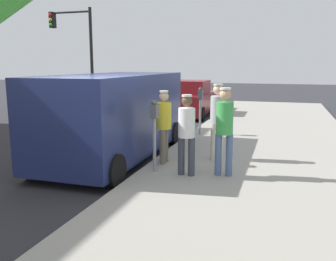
{
  "coord_description": "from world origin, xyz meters",
  "views": [
    {
      "loc": [
        3.89,
        -6.77,
        2.41
      ],
      "look_at": [
        1.65,
        0.32,
        1.05
      ],
      "focal_mm": 39.09,
      "sensor_mm": 36.0,
      "label": 1
    }
  ],
  "objects_px": {
    "parked_sedan_ahead": "(191,100)",
    "parked_van": "(115,114)",
    "pedestrian_in_gray": "(218,116)",
    "pedestrian_in_yellow": "(164,122)",
    "parking_meter_near": "(154,124)",
    "parking_meter_far": "(200,103)",
    "traffic_light_corner": "(76,42)",
    "pedestrian_in_green": "(225,126)",
    "pedestrian_in_white": "(187,130)"
  },
  "relations": [
    {
      "from": "parking_meter_far",
      "to": "pedestrian_in_gray",
      "type": "relative_size",
      "value": 0.84
    },
    {
      "from": "parked_van",
      "to": "parked_sedan_ahead",
      "type": "xyz_separation_m",
      "value": [
        -0.13,
        8.41,
        -0.41
      ]
    },
    {
      "from": "traffic_light_corner",
      "to": "parked_sedan_ahead",
      "type": "bearing_deg",
      "value": -2.29
    },
    {
      "from": "parked_van",
      "to": "parked_sedan_ahead",
      "type": "bearing_deg",
      "value": 90.9
    },
    {
      "from": "pedestrian_in_gray",
      "to": "traffic_light_corner",
      "type": "relative_size",
      "value": 0.35
    },
    {
      "from": "parked_sedan_ahead",
      "to": "pedestrian_in_gray",
      "type": "bearing_deg",
      "value": -71.76
    },
    {
      "from": "pedestrian_in_yellow",
      "to": "parked_van",
      "type": "relative_size",
      "value": 0.32
    },
    {
      "from": "pedestrian_in_gray",
      "to": "parked_sedan_ahead",
      "type": "relative_size",
      "value": 0.41
    },
    {
      "from": "pedestrian_in_gray",
      "to": "parked_sedan_ahead",
      "type": "xyz_separation_m",
      "value": [
        -2.71,
        8.23,
        -0.44
      ]
    },
    {
      "from": "parked_van",
      "to": "pedestrian_in_white",
      "type": "bearing_deg",
      "value": -30.46
    },
    {
      "from": "parking_meter_far",
      "to": "parked_van",
      "type": "relative_size",
      "value": 0.29
    },
    {
      "from": "parking_meter_near",
      "to": "parked_van",
      "type": "height_order",
      "value": "parked_van"
    },
    {
      "from": "traffic_light_corner",
      "to": "parked_van",
      "type": "bearing_deg",
      "value": -54.05
    },
    {
      "from": "parking_meter_near",
      "to": "pedestrian_in_yellow",
      "type": "relative_size",
      "value": 0.91
    },
    {
      "from": "parking_meter_near",
      "to": "parked_sedan_ahead",
      "type": "xyz_separation_m",
      "value": [
        -1.63,
        9.66,
        -0.43
      ]
    },
    {
      "from": "parking_meter_near",
      "to": "traffic_light_corner",
      "type": "xyz_separation_m",
      "value": [
        -7.78,
        9.9,
        2.34
      ]
    },
    {
      "from": "pedestrian_in_yellow",
      "to": "pedestrian_in_gray",
      "type": "bearing_deg",
      "value": 32.6
    },
    {
      "from": "parked_sedan_ahead",
      "to": "parked_van",
      "type": "bearing_deg",
      "value": -89.1
    },
    {
      "from": "pedestrian_in_yellow",
      "to": "parked_sedan_ahead",
      "type": "distance_m",
      "value": 9.09
    },
    {
      "from": "pedestrian_in_gray",
      "to": "pedestrian_in_yellow",
      "type": "bearing_deg",
      "value": -147.4
    },
    {
      "from": "parked_van",
      "to": "traffic_light_corner",
      "type": "height_order",
      "value": "traffic_light_corner"
    },
    {
      "from": "parked_sedan_ahead",
      "to": "pedestrian_in_yellow",
      "type": "bearing_deg",
      "value": -79.8
    },
    {
      "from": "pedestrian_in_green",
      "to": "parked_van",
      "type": "height_order",
      "value": "parked_van"
    },
    {
      "from": "parking_meter_near",
      "to": "pedestrian_in_white",
      "type": "height_order",
      "value": "pedestrian_in_white"
    },
    {
      "from": "parked_van",
      "to": "parking_meter_near",
      "type": "bearing_deg",
      "value": -39.66
    },
    {
      "from": "pedestrian_in_green",
      "to": "parking_meter_near",
      "type": "bearing_deg",
      "value": -174.22
    },
    {
      "from": "pedestrian_in_white",
      "to": "pedestrian_in_gray",
      "type": "bearing_deg",
      "value": 76.13
    },
    {
      "from": "pedestrian_in_gray",
      "to": "traffic_light_corner",
      "type": "height_order",
      "value": "traffic_light_corner"
    },
    {
      "from": "pedestrian_in_green",
      "to": "parked_sedan_ahead",
      "type": "relative_size",
      "value": 0.41
    },
    {
      "from": "pedestrian_in_green",
      "to": "pedestrian_in_white",
      "type": "relative_size",
      "value": 1.08
    },
    {
      "from": "pedestrian_in_yellow",
      "to": "parking_meter_near",
      "type": "bearing_deg",
      "value": -87.98
    },
    {
      "from": "parking_meter_far",
      "to": "parking_meter_near",
      "type": "bearing_deg",
      "value": -90.0
    },
    {
      "from": "pedestrian_in_white",
      "to": "parked_van",
      "type": "height_order",
      "value": "parked_van"
    },
    {
      "from": "parking_meter_far",
      "to": "traffic_light_corner",
      "type": "distance_m",
      "value": 9.8
    },
    {
      "from": "parking_meter_far",
      "to": "pedestrian_in_gray",
      "type": "xyz_separation_m",
      "value": [
        1.08,
        -2.98,
        0.01
      ]
    },
    {
      "from": "pedestrian_in_white",
      "to": "traffic_light_corner",
      "type": "height_order",
      "value": "traffic_light_corner"
    },
    {
      "from": "parking_meter_near",
      "to": "parked_sedan_ahead",
      "type": "distance_m",
      "value": 9.8
    },
    {
      "from": "pedestrian_in_green",
      "to": "pedestrian_in_gray",
      "type": "xyz_separation_m",
      "value": [
        -0.37,
        1.28,
        0.0
      ]
    },
    {
      "from": "parking_meter_far",
      "to": "parked_van",
      "type": "xyz_separation_m",
      "value": [
        -1.5,
        -3.17,
        -0.03
      ]
    },
    {
      "from": "parked_van",
      "to": "parked_sedan_ahead",
      "type": "distance_m",
      "value": 8.42
    },
    {
      "from": "pedestrian_in_yellow",
      "to": "traffic_light_corner",
      "type": "bearing_deg",
      "value": 130.18
    },
    {
      "from": "pedestrian_in_gray",
      "to": "pedestrian_in_white",
      "type": "xyz_separation_m",
      "value": [
        -0.37,
        -1.48,
        -0.1
      ]
    },
    {
      "from": "pedestrian_in_white",
      "to": "traffic_light_corner",
      "type": "xyz_separation_m",
      "value": [
        -8.49,
        9.96,
        2.42
      ]
    },
    {
      "from": "pedestrian_in_gray",
      "to": "traffic_light_corner",
      "type": "bearing_deg",
      "value": 136.26
    },
    {
      "from": "pedestrian_in_gray",
      "to": "parked_van",
      "type": "distance_m",
      "value": 2.59
    },
    {
      "from": "parking_meter_near",
      "to": "parked_sedan_ahead",
      "type": "relative_size",
      "value": 0.34
    },
    {
      "from": "parking_meter_near",
      "to": "parking_meter_far",
      "type": "relative_size",
      "value": 1.0
    },
    {
      "from": "parked_sedan_ahead",
      "to": "parking_meter_far",
      "type": "bearing_deg",
      "value": -72.71
    },
    {
      "from": "parked_sedan_ahead",
      "to": "traffic_light_corner",
      "type": "relative_size",
      "value": 0.85
    },
    {
      "from": "parking_meter_near",
      "to": "pedestrian_in_yellow",
      "type": "bearing_deg",
      "value": 92.02
    }
  ]
}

